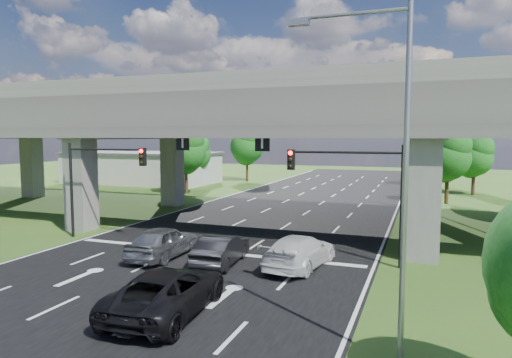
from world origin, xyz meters
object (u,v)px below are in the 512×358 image
Objects in this scene: streetlight_beyond at (418,141)px; car_dark at (221,250)px; car_silver at (163,242)px; signal_left at (98,173)px; car_white at (300,251)px; streetlight_near at (390,156)px; signal_right at (356,181)px; car_trailing at (167,291)px; streetlight_far at (415,143)px.

car_dark is (-8.48, -38.61, -5.06)m from streetlight_beyond.
streetlight_beyond is 2.03× the size of car_silver.
streetlight_beyond is at bearing 63.57° from signal_left.
signal_left reaches higher than car_white.
signal_left is 20.56m from streetlight_near.
streetlight_beyond is at bearing -107.41° from car_silver.
streetlight_near is at bearing -77.12° from signal_right.
streetlight_beyond is (2.27, 36.06, 1.66)m from signal_right.
signal_right is at bearing -125.37° from car_trailing.
signal_left is at bearing -20.26° from car_dark.
car_silver is 1.07× the size of car_dark.
streetlight_near reaches higher than car_dark.
signal_left is at bearing 180.00° from signal_right.
signal_right reaches higher than car_white.
car_silver is at bearing -61.53° from car_trailing.
car_silver is (-11.90, -22.45, -4.98)m from streetlight_far.
streetlight_far reaches higher than car_silver.
car_silver is 7.83m from car_trailing.
signal_right is 1.22× the size of car_silver.
car_silver is 0.92× the size of car_white.
car_silver is at bearing -166.04° from signal_right.
signal_right is 10.46m from car_silver.
streetlight_beyond is at bearing -89.14° from car_white.
car_trailing is (0.84, -6.42, 0.06)m from car_dark.
streetlight_near is 1.00× the size of streetlight_beyond.
streetlight_near and streetlight_far have the same top height.
signal_right reaches higher than car_trailing.
signal_left is 0.60× the size of streetlight_far.
car_silver reaches higher than car_dark.
car_silver is (-11.90, 7.55, -4.98)m from streetlight_near.
streetlight_far and streetlight_beyond have the same top height.
streetlight_near is at bearing -90.00° from streetlight_far.
car_trailing is at bearing -99.63° from streetlight_beyond.
streetlight_beyond reaches higher than car_dark.
streetlight_far is at bearing 90.00° from streetlight_near.
car_white is at bearing -170.90° from car_dark.
signal_left is 40.30m from streetlight_beyond.
streetlight_near and streetlight_beyond have the same top height.
streetlight_beyond is (17.92, 36.06, 1.66)m from signal_left.
car_trailing is at bearing -104.75° from streetlight_far.
streetlight_far is 16.00m from streetlight_beyond.
streetlight_far is 30.42m from car_trailing.
car_trailing is at bearing 172.71° from streetlight_near.
streetlight_far is 1.69× the size of car_trailing.
streetlight_beyond is 40.55m from car_silver.
car_trailing is (-2.94, -7.38, 0.04)m from car_white.
signal_right reaches higher than car_dark.
car_white is at bearing -146.77° from signal_right.
signal_left is 1.02× the size of car_trailing.
streetlight_near reaches higher than car_trailing.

